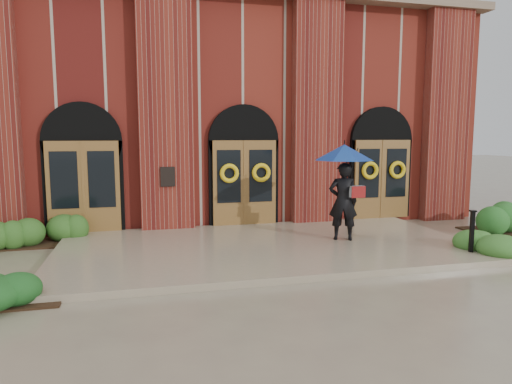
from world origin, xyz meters
name	(u,v)px	position (x,y,z in m)	size (l,w,h in m)	color
ground	(269,251)	(0.00, 0.00, 0.00)	(90.00, 90.00, 0.00)	gray
landing	(267,247)	(0.00, 0.15, 0.07)	(10.00, 5.30, 0.15)	gray
church_building	(213,118)	(0.00, 8.78, 3.50)	(16.20, 12.53, 7.00)	maroon
man_with_umbrella	(344,173)	(1.98, 0.13, 1.85)	(1.96, 1.96, 2.42)	black
metal_post	(472,230)	(4.30, -1.74, 0.66)	(0.16, 0.16, 0.97)	black
hedge_wall_left	(24,232)	(-5.91, 2.14, 0.34)	(2.66, 1.06, 0.68)	#2A531B
hedge_front_left	(17,283)	(-5.10, -2.00, 0.25)	(1.43, 1.23, 0.51)	#184819
hedge_front_right	(495,243)	(5.10, -1.56, 0.27)	(1.52, 1.30, 0.54)	#326524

